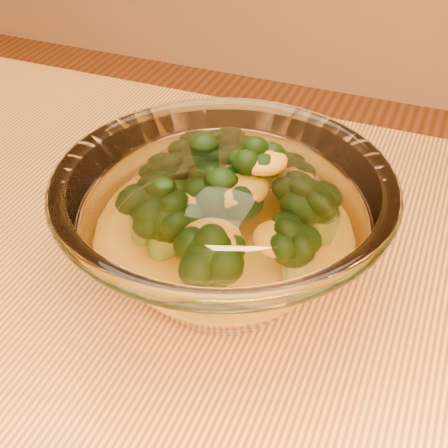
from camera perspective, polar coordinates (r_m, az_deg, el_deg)
name	(u,v)px	position (r m, az deg, el deg)	size (l,w,h in m)	color
glass_bowl	(224,230)	(0.46, 0.00, -0.52)	(0.24, 0.24, 0.11)	white
cheese_sauce	(224,253)	(0.47, 0.00, -2.68)	(0.13, 0.13, 0.04)	orange
broccoli_heap	(222,203)	(0.46, -0.16, 1.94)	(0.16, 0.17, 0.08)	black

